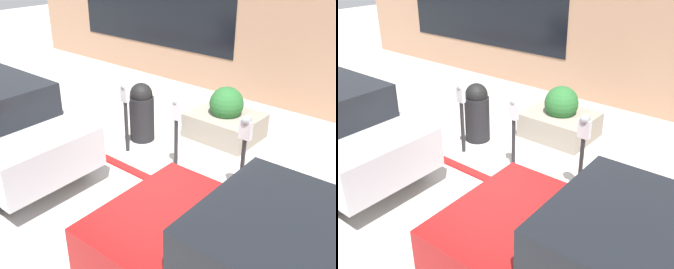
% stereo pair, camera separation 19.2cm
% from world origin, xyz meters
% --- Properties ---
extents(ground_plane, '(40.00, 40.00, 0.00)m').
position_xyz_m(ground_plane, '(0.00, 0.00, 0.00)').
color(ground_plane, beige).
extents(curb_strip, '(19.00, 0.16, 0.04)m').
position_xyz_m(curb_strip, '(0.00, 0.08, 0.02)').
color(curb_strip, red).
rests_on(curb_strip, ground_plane).
extents(building_facade, '(19.00, 0.17, 3.84)m').
position_xyz_m(building_facade, '(0.00, -4.47, 1.93)').
color(building_facade, tan).
rests_on(building_facade, ground_plane).
extents(parking_meter_nearest, '(0.19, 0.16, 1.44)m').
position_xyz_m(parking_meter_nearest, '(-1.22, -0.48, 1.03)').
color(parking_meter_nearest, '#232326').
rests_on(parking_meter_nearest, ground_plane).
extents(parking_meter_second, '(0.15, 0.13, 1.41)m').
position_xyz_m(parking_meter_second, '(0.06, -0.41, 0.95)').
color(parking_meter_second, '#232326').
rests_on(parking_meter_second, ground_plane).
extents(parking_meter_middle, '(0.15, 0.13, 1.39)m').
position_xyz_m(parking_meter_middle, '(1.30, -0.42, 0.91)').
color(parking_meter_middle, '#232326').
rests_on(parking_meter_middle, ground_plane).
extents(planter_box, '(1.40, 1.18, 1.09)m').
position_xyz_m(planter_box, '(0.19, -2.19, 0.40)').
color(planter_box, gray).
rests_on(planter_box, ground_plane).
extents(trash_bin, '(0.50, 0.50, 1.22)m').
position_xyz_m(trash_bin, '(1.44, -0.99, 0.61)').
color(trash_bin, black).
rests_on(trash_bin, ground_plane).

